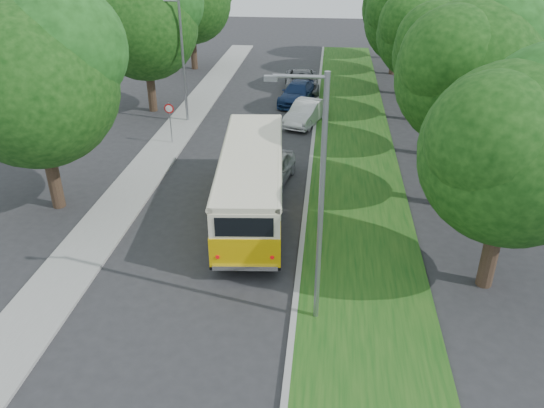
# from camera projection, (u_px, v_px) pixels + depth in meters

# --- Properties ---
(ground) EXTENTS (120.00, 120.00, 0.00)m
(ground) POSITION_uv_depth(u_px,v_px,m) (202.00, 266.00, 19.75)
(ground) COLOR #28282B
(ground) RESTS_ON ground
(curb) EXTENTS (0.20, 70.00, 0.15)m
(curb) POSITION_uv_depth(u_px,v_px,m) (306.00, 207.00, 23.76)
(curb) COLOR gray
(curb) RESTS_ON ground
(grass_verge) EXTENTS (4.50, 70.00, 0.13)m
(grass_verge) POSITION_uv_depth(u_px,v_px,m) (359.00, 210.00, 23.54)
(grass_verge) COLOR #144612
(grass_verge) RESTS_ON ground
(sidewalk) EXTENTS (2.20, 70.00, 0.12)m
(sidewalk) POSITION_uv_depth(u_px,v_px,m) (125.00, 198.00, 24.57)
(sidewalk) COLOR gray
(sidewalk) RESTS_ON ground
(treeline) EXTENTS (24.27, 41.91, 9.46)m
(treeline) POSITION_uv_depth(u_px,v_px,m) (312.00, 23.00, 32.49)
(treeline) COLOR #332319
(treeline) RESTS_ON ground
(lamppost_near) EXTENTS (1.71, 0.16, 8.00)m
(lamppost_near) POSITION_uv_depth(u_px,v_px,m) (318.00, 198.00, 15.11)
(lamppost_near) COLOR gray
(lamppost_near) RESTS_ON ground
(lamppost_far) EXTENTS (1.71, 0.16, 7.50)m
(lamppost_far) POSITION_uv_depth(u_px,v_px,m) (181.00, 57.00, 32.33)
(lamppost_far) COLOR gray
(lamppost_far) RESTS_ON ground
(warning_sign) EXTENTS (0.56, 0.10, 2.50)m
(warning_sign) POSITION_uv_depth(u_px,v_px,m) (170.00, 116.00, 29.90)
(warning_sign) COLOR gray
(warning_sign) RESTS_ON ground
(vintage_bus) EXTENTS (3.52, 10.30, 3.00)m
(vintage_bus) POSITION_uv_depth(u_px,v_px,m) (252.00, 184.00, 22.60)
(vintage_bus) COLOR #DCAD06
(vintage_bus) RESTS_ON ground
(car_silver) EXTENTS (2.23, 4.22, 1.37)m
(car_silver) POSITION_uv_depth(u_px,v_px,m) (273.00, 169.00, 25.91)
(car_silver) COLOR #AFAFB4
(car_silver) RESTS_ON ground
(car_white) EXTENTS (2.84, 4.69, 1.46)m
(car_white) POSITION_uv_depth(u_px,v_px,m) (306.00, 112.00, 33.60)
(car_white) COLOR silver
(car_white) RESTS_ON ground
(car_blue) EXTENTS (2.88, 5.24, 1.44)m
(car_blue) POSITION_uv_depth(u_px,v_px,m) (298.00, 93.00, 37.55)
(car_blue) COLOR navy
(car_blue) RESTS_ON ground
(car_grey) EXTENTS (2.92, 5.58, 1.50)m
(car_grey) POSITION_uv_depth(u_px,v_px,m) (302.00, 82.00, 40.13)
(car_grey) COLOR #575A5E
(car_grey) RESTS_ON ground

